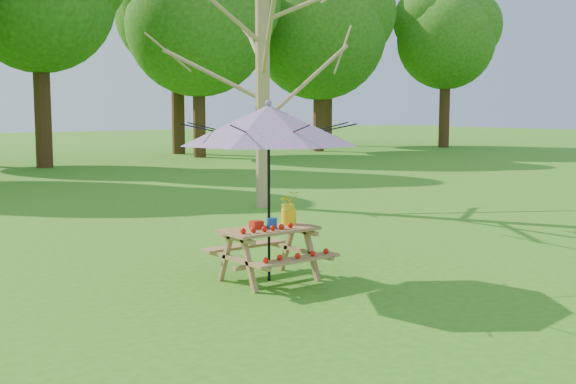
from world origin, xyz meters
TOP-DOWN VIEW (x-y plane):
  - ground at (0.00, 0.00)m, footprint 120.00×120.00m
  - picnic_table at (-0.91, 3.59)m, footprint 1.20×1.32m
  - patio_umbrella at (-0.91, 3.59)m, footprint 2.70×2.70m
  - produce_bins at (-0.96, 3.64)m, footprint 0.30×0.39m
  - tomatoes_row at (-1.06, 3.41)m, footprint 0.77×0.13m
  - flower_bucket at (-0.52, 3.69)m, footprint 0.33×0.31m

SIDE VIEW (x-z plane):
  - ground at x=0.00m, z-range 0.00..0.00m
  - picnic_table at x=-0.91m, z-range -0.01..0.66m
  - tomatoes_row at x=-1.06m, z-range 0.67..0.74m
  - produce_bins at x=-0.96m, z-range 0.66..0.79m
  - flower_bucket at x=-0.52m, z-range 0.68..1.11m
  - patio_umbrella at x=-0.91m, z-range 0.82..3.08m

